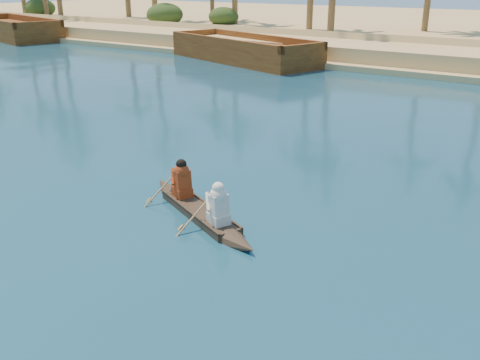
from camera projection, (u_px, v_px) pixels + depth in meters
The scene contains 6 objects.
ground at pixel (16, 156), 17.73m from camera, with size 160.00×160.00×0.00m, color #0B284B.
sandy_embankment at pixel (430, 31), 53.65m from camera, with size 150.00×51.00×1.50m.
shrub_cluster at pixel (374, 37), 41.56m from camera, with size 100.00×6.00×2.40m, color #213513, non-canonical shape.
canoe at pixel (199, 206), 13.20m from camera, with size 4.83×2.63×1.38m.
barge_left at pixel (12, 30), 51.86m from camera, with size 14.39×7.72×2.28m.
barge_mid at pixel (244, 51), 37.49m from camera, with size 12.74×7.41×2.02m.
Camera 1 is at (15.70, -9.66, 5.55)m, focal length 40.00 mm.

